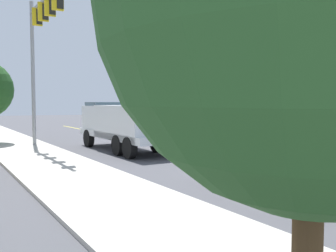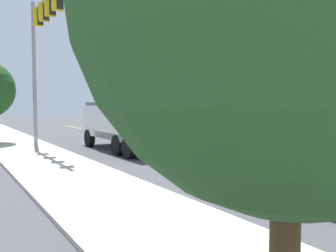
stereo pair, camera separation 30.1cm
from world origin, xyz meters
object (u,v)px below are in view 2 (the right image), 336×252
object	(u,v)px
utility_bucket_truck	(125,121)
traffic_cone_mid_front	(125,136)
traffic_signal_mast	(42,36)
service_pickup_truck	(290,157)
passing_minivan	(152,124)

from	to	relation	value
utility_bucket_truck	traffic_cone_mid_front	distance (m)	4.87
traffic_cone_mid_front	traffic_signal_mast	distance (m)	8.45
service_pickup_truck	passing_minivan	size ratio (longest dim) A/B	1.16
utility_bucket_truck	traffic_cone_mid_front	world-z (taller)	utility_bucket_truck
passing_minivan	traffic_cone_mid_front	world-z (taller)	passing_minivan
traffic_cone_mid_front	traffic_signal_mast	size ratio (longest dim) A/B	0.08
traffic_signal_mast	utility_bucket_truck	bearing A→B (deg)	-114.23
service_pickup_truck	passing_minivan	distance (m)	19.31
service_pickup_truck	traffic_cone_mid_front	size ratio (longest dim) A/B	8.36
passing_minivan	service_pickup_truck	bearing A→B (deg)	175.38
traffic_signal_mast	passing_minivan	bearing A→B (deg)	-54.53
service_pickup_truck	traffic_cone_mid_front	bearing A→B (deg)	4.83
utility_bucket_truck	traffic_signal_mast	size ratio (longest dim) A/B	0.98
traffic_cone_mid_front	traffic_signal_mast	bearing A→B (deg)	116.78
utility_bucket_truck	traffic_signal_mast	distance (m)	6.68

